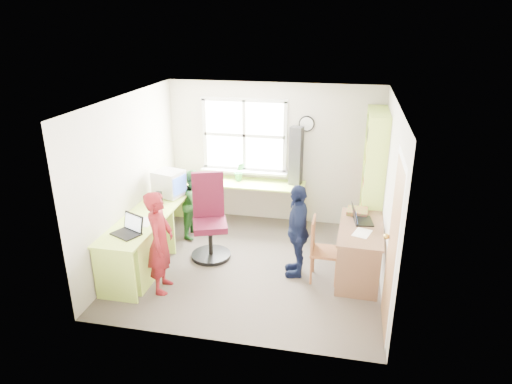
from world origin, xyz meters
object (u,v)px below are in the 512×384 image
laptop_right (360,218)px  potted_plant (239,172)px  swivel_chair (210,222)px  crt_monitor (169,183)px  right_desk (360,240)px  person_navy (297,231)px  person_green (195,203)px  cd_tower (296,156)px  l_desk (158,238)px  person_red (160,242)px  laptop_left (129,229)px  wooden_chair (320,247)px  bookshelf (372,181)px

laptop_right → potted_plant: bearing=49.6°
swivel_chair → crt_monitor: swivel_chair is taller
crt_monitor → right_desk: bearing=6.1°
person_navy → potted_plant: bearing=-151.4°
person_green → cd_tower: bearing=-57.4°
swivel_chair → cd_tower: 1.86m
l_desk → cd_tower: bearing=46.3°
l_desk → person_red: (0.28, -0.55, 0.23)m
laptop_right → right_desk: bearing=-179.8°
crt_monitor → person_navy: (2.10, -0.65, -0.29)m
laptop_left → potted_plant: 2.45m
swivel_chair → wooden_chair: bearing=-32.7°
laptop_left → potted_plant: (0.93, 2.26, 0.11)m
bookshelf → person_navy: bearing=-128.3°
cd_tower → person_red: cd_tower is taller
right_desk → bookshelf: (0.16, 1.12, 0.47)m
right_desk → swivel_chair: 2.19m
l_desk → right_desk: size_ratio=2.29×
person_navy → cd_tower: bearing=179.7°
l_desk → wooden_chair: 2.28m
laptop_right → person_navy: (-0.82, -0.32, -0.12)m
right_desk → swivel_chair: bearing=178.6°
swivel_chair → cd_tower: cd_tower is taller
right_desk → wooden_chair: (-0.52, -0.23, -0.05)m
l_desk → crt_monitor: 1.00m
bookshelf → crt_monitor: bearing=-168.8°
cd_tower → person_green: bearing=-142.6°
bookshelf → wooden_chair: (-0.68, -1.35, -0.52)m
person_navy → wooden_chair: bearing=67.3°
bookshelf → potted_plant: size_ratio=6.39×
swivel_chair → potted_plant: bearing=62.8°
cd_tower → person_green: size_ratio=0.87×
right_desk → person_navy: (-0.85, -0.14, 0.13)m
crt_monitor → potted_plant: (0.91, 0.91, -0.04)m
person_red → person_green: person_red is taller
crt_monitor → potted_plant: crt_monitor is taller
l_desk → bookshelf: (2.96, 1.47, 0.55)m
bookshelf → swivel_chair: 2.58m
swivel_chair → laptop_left: (-0.78, -0.98, 0.26)m
swivel_chair → potted_plant: size_ratio=3.87×
cd_tower → potted_plant: (-0.96, -0.04, -0.33)m
person_green → person_navy: (1.76, -0.87, 0.10)m
l_desk → person_navy: size_ratio=2.22×
potted_plant → laptop_right: bearing=-31.8°
wooden_chair → person_red: person_red is taller
laptop_right → person_green: (-2.58, 0.55, -0.22)m
right_desk → laptop_left: bearing=-162.1°
l_desk → person_red: 0.66m
laptop_left → cd_tower: bearing=75.8°
l_desk → right_desk: (2.80, 0.35, 0.07)m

